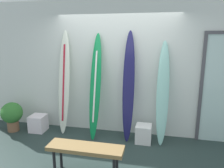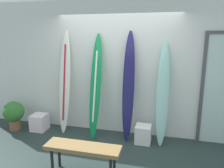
% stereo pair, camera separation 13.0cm
% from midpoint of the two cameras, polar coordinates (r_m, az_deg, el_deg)
% --- Properties ---
extents(ground, '(8.00, 8.00, 0.04)m').
position_cam_midpoint_polar(ground, '(3.83, -3.45, -20.24)').
color(ground, '#243431').
extents(wall_back, '(7.20, 0.20, 2.80)m').
position_cam_midpoint_polar(wall_back, '(4.53, 0.76, 4.29)').
color(wall_back, silver).
rests_on(wall_back, ground).
extents(surfboard_ivory, '(0.27, 0.40, 2.19)m').
position_cam_midpoint_polar(surfboard_ivory, '(4.64, -13.53, 0.28)').
color(surfboard_ivory, silver).
rests_on(surfboard_ivory, ground).
extents(surfboard_emerald, '(0.24, 0.55, 2.13)m').
position_cam_midpoint_polar(surfboard_emerald, '(4.32, -5.36, -0.68)').
color(surfboard_emerald, '#0F8041').
rests_on(surfboard_emerald, ground).
extents(surfboard_navy, '(0.25, 0.44, 2.18)m').
position_cam_midpoint_polar(surfboard_navy, '(4.20, 3.56, -0.96)').
color(surfboard_navy, '#19194C').
rests_on(surfboard_navy, ground).
extents(surfboard_seafoam, '(0.23, 0.47, 1.99)m').
position_cam_midpoint_polar(surfboard_seafoam, '(4.18, 12.57, -2.62)').
color(surfboard_seafoam, '#88C6BA').
rests_on(surfboard_seafoam, ground).
extents(display_block_left, '(0.34, 0.34, 0.36)m').
position_cam_midpoint_polar(display_block_left, '(5.08, -19.87, -9.86)').
color(display_block_left, white).
rests_on(display_block_left, ground).
extents(display_block_center, '(0.31, 0.31, 0.35)m').
position_cam_midpoint_polar(display_block_center, '(4.36, 7.58, -13.06)').
color(display_block_center, silver).
rests_on(display_block_center, ground).
extents(potted_plant, '(0.46, 0.46, 0.65)m').
position_cam_midpoint_polar(potted_plant, '(5.23, -25.90, -7.33)').
color(potted_plant, brown).
rests_on(potted_plant, ground).
extents(bench, '(1.14, 0.32, 0.48)m').
position_cam_midpoint_polar(bench, '(3.31, -8.31, -17.12)').
color(bench, olive).
rests_on(bench, ground).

